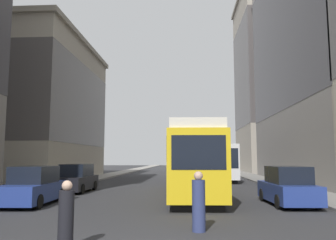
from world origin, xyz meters
The scene contains 11 objects.
sidewalk_left centered at (-8.69, 40.00, 0.07)m, with size 2.64×120.00×0.15m, color gray.
sidewalk_right centered at (8.69, 40.00, 0.07)m, with size 2.64×120.00×0.15m, color gray.
streetcar centered at (1.52, 13.33, 2.10)m, with size 3.12×13.74×3.89m.
transit_bus centered at (4.48, 27.38, 1.95)m, with size 2.67×11.11×3.45m.
parked_car_left_near centered at (-6.07, 8.87, 0.84)m, with size 2.05×4.58×1.82m.
parked_car_left_mid centered at (-6.07, 15.01, 0.84)m, with size 1.90×4.47×1.82m.
parked_car_right_far centered at (6.07, 9.46, 0.84)m, with size 2.01×4.46×1.82m.
pedestrian_crossing_far centered at (1.67, 3.41, 0.84)m, with size 0.40×0.40×1.80m.
pedestrian_on_sidewalk centered at (-1.61, 1.14, 0.77)m, with size 0.37×0.37×1.66m.
building_left_midblock centered at (-17.83, 28.55, 7.75)m, with size 16.24×18.53×15.12m.
building_right_midblock centered at (17.13, 47.27, 14.99)m, with size 14.84×15.67×29.08m.
Camera 1 is at (1.38, -7.02, 2.20)m, focal length 35.77 mm.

